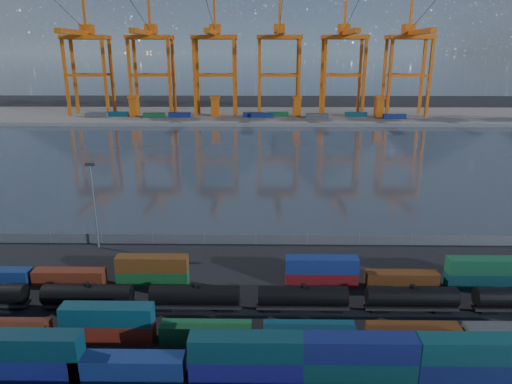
{
  "coord_description": "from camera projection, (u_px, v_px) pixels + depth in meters",
  "views": [
    {
      "loc": [
        1.24,
        -53.7,
        35.55
      ],
      "look_at": [
        0.0,
        30.0,
        10.0
      ],
      "focal_mm": 32.0,
      "sensor_mm": 36.0,
      "label": 1
    }
  ],
  "objects": [
    {
      "name": "yard_light_mast",
      "position": [
        94.0,
        201.0,
        84.33
      ],
      "size": [
        1.6,
        0.4,
        16.6
      ],
      "color": "slate",
      "rests_on": "ground"
    },
    {
      "name": "ground",
      "position": [
        253.0,
        327.0,
        61.75
      ],
      "size": [
        700.0,
        700.0,
        0.0
      ],
      "primitive_type": "plane",
      "color": "black",
      "rests_on": "ground"
    },
    {
      "name": "container_row_south",
      "position": [
        189.0,
        359.0,
        51.46
      ],
      "size": [
        127.23,
        2.6,
        5.54
      ],
      "color": "#3F4345",
      "rests_on": "ground"
    },
    {
      "name": "gantry_cranes",
      "position": [
        247.0,
        47.0,
        245.0
      ],
      "size": [
        199.3,
        46.66,
        63.19
      ],
      "color": "#C0510D",
      "rests_on": "ground"
    },
    {
      "name": "quay_containers",
      "position": [
        240.0,
        115.0,
        247.87
      ],
      "size": [
        172.58,
        10.99,
        2.6
      ],
      "color": "navy",
      "rests_on": "far_quay"
    },
    {
      "name": "waterfront_fence",
      "position": [
        256.0,
        239.0,
        88.24
      ],
      "size": [
        160.12,
        0.12,
        2.2
      ],
      "color": "#595B5E",
      "rests_on": "ground"
    },
    {
      "name": "tanker_string",
      "position": [
        357.0,
        298.0,
        65.19
      ],
      "size": [
        121.77,
        2.85,
        4.08
      ],
      "color": "black",
      "rests_on": "ground"
    },
    {
      "name": "harbor_water",
      "position": [
        259.0,
        157.0,
        162.17
      ],
      "size": [
        700.0,
        700.0,
        0.0
      ],
      "primitive_type": "plane",
      "color": "#2A333D",
      "rests_on": "ground"
    },
    {
      "name": "far_quay",
      "position": [
        261.0,
        116.0,
        262.29
      ],
      "size": [
        700.0,
        70.0,
        2.0
      ],
      "primitive_type": "cube",
      "color": "#514F4C",
      "rests_on": "ground"
    },
    {
      "name": "container_row_mid",
      "position": [
        207.0,
        331.0,
        58.33
      ],
      "size": [
        127.54,
        2.37,
        5.06
      ],
      "color": "#3E3F42",
      "rests_on": "ground"
    },
    {
      "name": "straddle_carriers",
      "position": [
        256.0,
        106.0,
        250.77
      ],
      "size": [
        140.0,
        7.0,
        11.1
      ],
      "color": "#C0510D",
      "rests_on": "far_quay"
    },
    {
      "name": "container_row_north",
      "position": [
        324.0,
        275.0,
        72.28
      ],
      "size": [
        140.59,
        2.3,
        4.91
      ],
      "color": "navy",
      "rests_on": "ground"
    }
  ]
}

